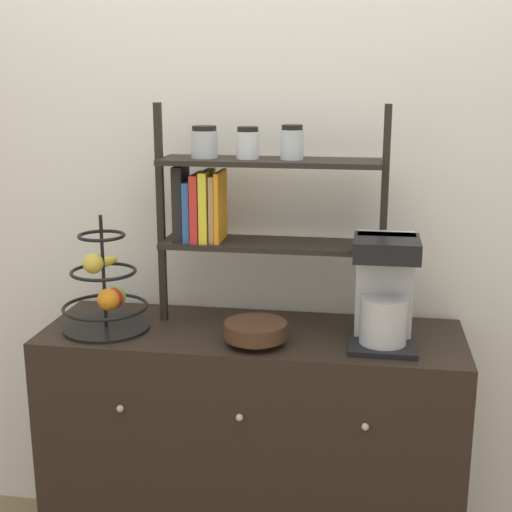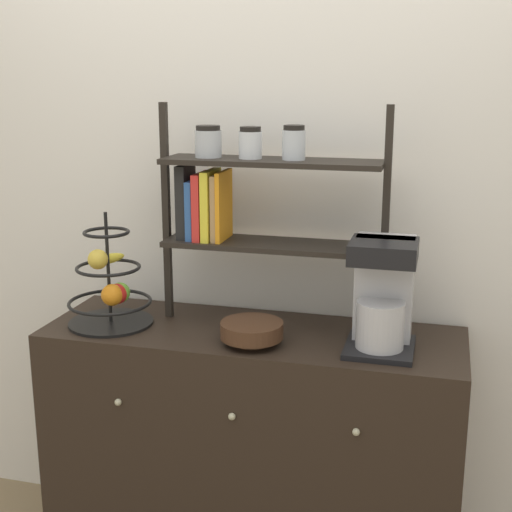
{
  "view_description": "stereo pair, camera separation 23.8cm",
  "coord_description": "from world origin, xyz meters",
  "views": [
    {
      "loc": [
        0.38,
        -2.05,
        1.77
      ],
      "look_at": [
        0.01,
        0.24,
        1.19
      ],
      "focal_mm": 50.0,
      "sensor_mm": 36.0,
      "label": 1
    },
    {
      "loc": [
        0.61,
        -2.0,
        1.77
      ],
      "look_at": [
        0.01,
        0.24,
        1.19
      ],
      "focal_mm": 50.0,
      "sensor_mm": 36.0,
      "label": 2
    }
  ],
  "objects": [
    {
      "name": "wall_back",
      "position": [
        0.0,
        0.52,
        1.3
      ],
      "size": [
        7.0,
        0.05,
        2.6
      ],
      "primitive_type": "cube",
      "color": "silver",
      "rests_on": "ground_plane"
    },
    {
      "name": "sideboard",
      "position": [
        0.0,
        0.24,
        0.46
      ],
      "size": [
        1.44,
        0.49,
        0.92
      ],
      "color": "black",
      "rests_on": "ground_plane"
    },
    {
      "name": "coffee_maker",
      "position": [
        0.44,
        0.2,
        1.1
      ],
      "size": [
        0.22,
        0.24,
        0.36
      ],
      "color": "black",
      "rests_on": "sideboard"
    },
    {
      "name": "fruit_stand",
      "position": [
        -0.5,
        0.18,
        1.05
      ],
      "size": [
        0.3,
        0.3,
        0.4
      ],
      "color": "black",
      "rests_on": "sideboard"
    },
    {
      "name": "wooden_bowl",
      "position": [
        0.03,
        0.12,
        0.96
      ],
      "size": [
        0.21,
        0.21,
        0.07
      ],
      "color": "#422819",
      "rests_on": "sideboard"
    },
    {
      "name": "shelf_hutch",
      "position": [
        -0.06,
        0.32,
        1.38
      ],
      "size": [
        0.79,
        0.2,
        0.77
      ],
      "color": "black",
      "rests_on": "sideboard"
    }
  ]
}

